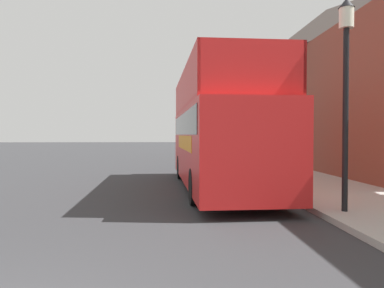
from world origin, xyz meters
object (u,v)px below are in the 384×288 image
(lamp_post_nearest, at_px, (346,65))
(tour_bus, at_px, (218,138))
(lamp_post_second, at_px, (254,103))
(parked_car_ahead_of_bus, at_px, (209,155))

(lamp_post_nearest, bearing_deg, tour_bus, 115.61)
(lamp_post_second, bearing_deg, parked_car_ahead_of_bus, 106.55)
(tour_bus, bearing_deg, lamp_post_second, 58.40)
(parked_car_ahead_of_bus, height_order, lamp_post_nearest, lamp_post_nearest)
(tour_bus, xyz_separation_m, parked_car_ahead_of_bus, (0.61, 8.61, -1.08))
(tour_bus, relative_size, lamp_post_second, 2.19)
(parked_car_ahead_of_bus, relative_size, lamp_post_nearest, 0.92)
(lamp_post_nearest, xyz_separation_m, lamp_post_second, (-0.18, 8.37, -0.15))
(parked_car_ahead_of_bus, xyz_separation_m, lamp_post_nearest, (1.65, -13.33, 2.75))
(tour_bus, height_order, parked_car_ahead_of_bus, tour_bus)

